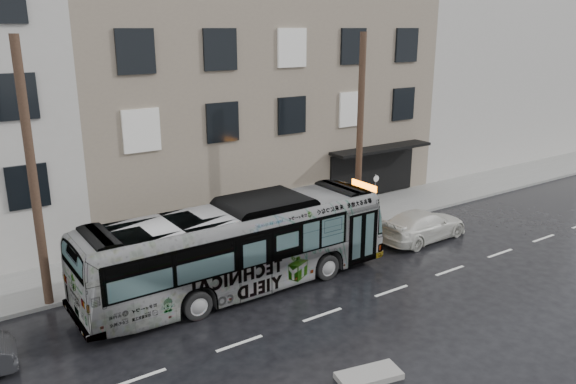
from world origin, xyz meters
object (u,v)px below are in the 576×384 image
Objects in this scene: utility_pole_front at (360,134)px; white_sedan at (422,225)px; utility_pole_rear at (33,177)px; sign_post at (375,198)px; bus at (239,247)px.

utility_pole_front is 1.92× the size of white_sedan.
utility_pole_rear reaches higher than white_sedan.
utility_pole_rear is at bearing 180.00° from sign_post.
bus is at bearing -21.78° from utility_pole_rear.
utility_pole_rear is 3.75× the size of sign_post.
white_sedan is at bearing -60.15° from utility_pole_front.
sign_post is at bearing 6.11° from white_sedan.
utility_pole_rear is 1.92× the size of white_sedan.
utility_pole_front is at bearing 180.00° from sign_post.
utility_pole_front is 1.00× the size of utility_pole_rear.
bus is (6.17, -2.47, -2.99)m from utility_pole_rear.
sign_post is (15.10, 0.00, -3.30)m from utility_pole_rear.
bus is (-8.93, -2.47, 0.31)m from sign_post.
utility_pole_rear is at bearing 76.54° from white_sedan.
utility_pole_front is 8.73m from bus.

